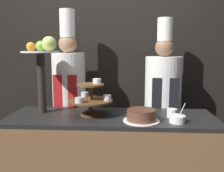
{
  "coord_description": "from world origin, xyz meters",
  "views": [
    {
      "loc": [
        0.14,
        -1.81,
        1.47
      ],
      "look_at": [
        0.0,
        0.41,
        1.14
      ],
      "focal_mm": 40.0,
      "sensor_mm": 36.0,
      "label": 1
    }
  ],
  "objects_px": {
    "tiered_stand": "(91,98)",
    "cup_white": "(172,113)",
    "fruit_pedestal": "(43,60)",
    "cake_round": "(141,116)",
    "chef_left": "(69,92)",
    "chef_center_left": "(163,98)",
    "serving_bowl_near": "(177,119)"
  },
  "relations": [
    {
      "from": "tiered_stand",
      "to": "cup_white",
      "type": "height_order",
      "value": "tiered_stand"
    },
    {
      "from": "fruit_pedestal",
      "to": "tiered_stand",
      "type": "bearing_deg",
      "value": -9.16
    },
    {
      "from": "fruit_pedestal",
      "to": "cake_round",
      "type": "xyz_separation_m",
      "value": [
        0.88,
        -0.23,
        -0.44
      ]
    },
    {
      "from": "chef_left",
      "to": "fruit_pedestal",
      "type": "bearing_deg",
      "value": -107.38
    },
    {
      "from": "cup_white",
      "to": "chef_center_left",
      "type": "height_order",
      "value": "chef_center_left"
    },
    {
      "from": "cup_white",
      "to": "cake_round",
      "type": "bearing_deg",
      "value": -152.76
    },
    {
      "from": "tiered_stand",
      "to": "chef_center_left",
      "type": "distance_m",
      "value": 0.85
    },
    {
      "from": "tiered_stand",
      "to": "serving_bowl_near",
      "type": "height_order",
      "value": "tiered_stand"
    },
    {
      "from": "chef_left",
      "to": "cake_round",
      "type": "bearing_deg",
      "value": -40.78
    },
    {
      "from": "tiered_stand",
      "to": "chef_center_left",
      "type": "relative_size",
      "value": 0.22
    },
    {
      "from": "fruit_pedestal",
      "to": "serving_bowl_near",
      "type": "distance_m",
      "value": 1.27
    },
    {
      "from": "cup_white",
      "to": "serving_bowl_near",
      "type": "relative_size",
      "value": 0.55
    },
    {
      "from": "fruit_pedestal",
      "to": "cup_white",
      "type": "relative_size",
      "value": 7.82
    },
    {
      "from": "tiered_stand",
      "to": "cup_white",
      "type": "bearing_deg",
      "value": -1.34
    },
    {
      "from": "cup_white",
      "to": "chef_center_left",
      "type": "bearing_deg",
      "value": 91.31
    },
    {
      "from": "fruit_pedestal",
      "to": "serving_bowl_near",
      "type": "xyz_separation_m",
      "value": [
        1.16,
        -0.25,
        -0.45
      ]
    },
    {
      "from": "cake_round",
      "to": "chef_left",
      "type": "relative_size",
      "value": 0.16
    },
    {
      "from": "tiered_stand",
      "to": "cake_round",
      "type": "relative_size",
      "value": 1.3
    },
    {
      "from": "cup_white",
      "to": "chef_center_left",
      "type": "distance_m",
      "value": 0.51
    },
    {
      "from": "tiered_stand",
      "to": "chef_left",
      "type": "height_order",
      "value": "chef_left"
    },
    {
      "from": "cup_white",
      "to": "chef_left",
      "type": "height_order",
      "value": "chef_left"
    },
    {
      "from": "fruit_pedestal",
      "to": "chef_center_left",
      "type": "distance_m",
      "value": 1.28
    },
    {
      "from": "cup_white",
      "to": "chef_left",
      "type": "relative_size",
      "value": 0.05
    },
    {
      "from": "chef_left",
      "to": "chef_center_left",
      "type": "bearing_deg",
      "value": -0.0
    },
    {
      "from": "fruit_pedestal",
      "to": "serving_bowl_near",
      "type": "relative_size",
      "value": 4.28
    },
    {
      "from": "cake_round",
      "to": "serving_bowl_near",
      "type": "distance_m",
      "value": 0.28
    },
    {
      "from": "fruit_pedestal",
      "to": "chef_left",
      "type": "height_order",
      "value": "chef_left"
    },
    {
      "from": "fruit_pedestal",
      "to": "cup_white",
      "type": "xyz_separation_m",
      "value": [
        1.15,
        -0.09,
        -0.45
      ]
    },
    {
      "from": "chef_center_left",
      "to": "tiered_stand",
      "type": "bearing_deg",
      "value": -144.9
    },
    {
      "from": "chef_left",
      "to": "serving_bowl_near",
      "type": "bearing_deg",
      "value": -32.95
    },
    {
      "from": "cake_round",
      "to": "chef_center_left",
      "type": "xyz_separation_m",
      "value": [
        0.26,
        0.64,
        0.02
      ]
    },
    {
      "from": "tiered_stand",
      "to": "chef_left",
      "type": "relative_size",
      "value": 0.21
    }
  ]
}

